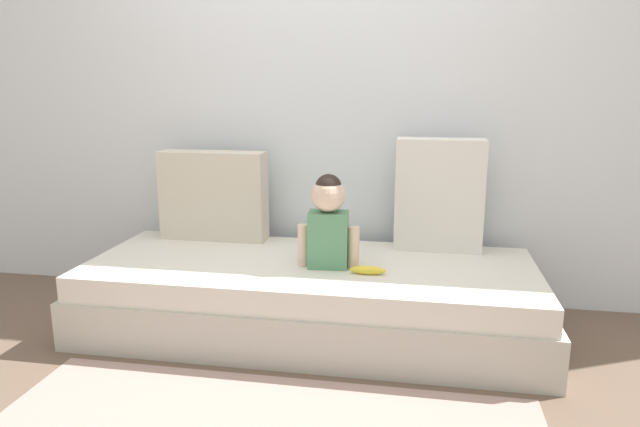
# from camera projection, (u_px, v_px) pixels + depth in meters

# --- Properties ---
(ground_plane) EXTENTS (12.00, 12.00, 0.00)m
(ground_plane) POSITION_uv_depth(u_px,v_px,m) (310.00, 330.00, 2.93)
(ground_plane) COLOR brown
(back_wall) EXTENTS (5.47, 0.10, 2.56)m
(back_wall) POSITION_uv_depth(u_px,v_px,m) (330.00, 74.00, 3.21)
(back_wall) COLOR silver
(back_wall) RESTS_ON ground
(couch) EXTENTS (2.27, 0.90, 0.36)m
(couch) POSITION_uv_depth(u_px,v_px,m) (310.00, 297.00, 2.89)
(couch) COLOR beige
(couch) RESTS_ON ground
(throw_pillow_left) EXTENTS (0.60, 0.16, 0.50)m
(throw_pillow_left) POSITION_uv_depth(u_px,v_px,m) (214.00, 196.00, 3.24)
(throw_pillow_left) COLOR beige
(throw_pillow_left) RESTS_ON couch
(throw_pillow_right) EXTENTS (0.46, 0.16, 0.59)m
(throw_pillow_right) POSITION_uv_depth(u_px,v_px,m) (439.00, 195.00, 3.02)
(throw_pillow_right) COLOR silver
(throw_pillow_right) RESTS_ON couch
(toddler) EXTENTS (0.30, 0.16, 0.45)m
(toddler) POSITION_uv_depth(u_px,v_px,m) (328.00, 219.00, 2.73)
(toddler) COLOR #568E66
(toddler) RESTS_ON couch
(banana) EXTENTS (0.17, 0.05, 0.04)m
(banana) POSITION_uv_depth(u_px,v_px,m) (368.00, 270.00, 2.67)
(banana) COLOR yellow
(banana) RESTS_ON couch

